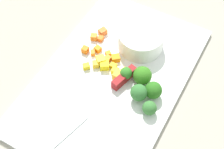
{
  "coord_description": "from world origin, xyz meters",
  "views": [
    {
      "loc": [
        0.38,
        0.21,
        0.64
      ],
      "look_at": [
        0.0,
        0.0,
        0.02
      ],
      "focal_mm": 53.4,
      "sensor_mm": 36.0,
      "label": 1
    }
  ],
  "objects": [
    {
      "name": "ground_plane",
      "position": [
        0.0,
        0.0,
        0.0
      ],
      "size": [
        4.0,
        4.0,
        0.0
      ],
      "primitive_type": "plane",
      "color": "#A0998B"
    },
    {
      "name": "chef_knife",
      "position": [
        0.06,
        0.01,
        0.02
      ],
      "size": [
        0.33,
        0.1,
        0.02
      ],
      "rotation": [
        0.0,
        0.0,
        6.02
      ],
      "color": "silver",
      "rests_on": "cutting_board"
    },
    {
      "name": "carrot_dice_0",
      "position": [
        -0.05,
        -0.02,
        0.02
      ],
      "size": [
        0.03,
        0.03,
        0.01
      ],
      "primitive_type": "cube",
      "rotation": [
        0.0,
        0.0,
        0.7
      ],
      "color": "orange",
      "rests_on": "cutting_board"
    },
    {
      "name": "carrot_dice_8",
      "position": [
        -0.08,
        -0.09,
        0.02
      ],
      "size": [
        0.02,
        0.02,
        0.01
      ],
      "primitive_type": "cube",
      "rotation": [
        0.0,
        0.0,
        1.93
      ],
      "color": "orange",
      "rests_on": "cutting_board"
    },
    {
      "name": "broccoli_floret_2",
      "position": [
        -0.01,
        0.03,
        0.03
      ],
      "size": [
        0.03,
        0.03,
        0.03
      ],
      "color": "#8BC269",
      "rests_on": "cutting_board"
    },
    {
      "name": "carrot_dice_1",
      "position": [
        -0.04,
        -0.03,
        0.02
      ],
      "size": [
        0.02,
        0.02,
        0.01
      ],
      "primitive_type": "cube",
      "rotation": [
        0.0,
        0.0,
        2.98
      ],
      "color": "orange",
      "rests_on": "cutting_board"
    },
    {
      "name": "pepper_dice_3",
      "position": [
        -0.01,
        0.01,
        0.02
      ],
      "size": [
        0.02,
        0.02,
        0.02
      ],
      "primitive_type": "cube",
      "rotation": [
        0.0,
        0.0,
        0.01
      ],
      "color": "yellow",
      "rests_on": "cutting_board"
    },
    {
      "name": "pepper_dice_6",
      "position": [
        -0.02,
        -0.03,
        0.02
      ],
      "size": [
        0.03,
        0.03,
        0.02
      ],
      "primitive_type": "cube",
      "rotation": [
        0.0,
        0.0,
        0.55
      ],
      "color": "yellow",
      "rests_on": "cutting_board"
    },
    {
      "name": "broccoli_floret_4",
      "position": [
        0.02,
        0.08,
        0.04
      ],
      "size": [
        0.04,
        0.04,
        0.04
      ],
      "color": "#94AF60",
      "rests_on": "cutting_board"
    },
    {
      "name": "carrot_dice_2",
      "position": [
        -0.08,
        -0.08,
        0.02
      ],
      "size": [
        0.01,
        0.01,
        0.01
      ],
      "primitive_type": "cube",
      "rotation": [
        0.0,
        0.0,
        0.03
      ],
      "color": "orange",
      "rests_on": "cutting_board"
    },
    {
      "name": "pepper_dice_7",
      "position": [
        0.01,
        -0.06,
        0.02
      ],
      "size": [
        0.02,
        0.02,
        0.01
      ],
      "primitive_type": "cube",
      "rotation": [
        0.0,
        0.0,
        0.82
      ],
      "color": "yellow",
      "rests_on": "cutting_board"
    },
    {
      "name": "broccoli_floret_3",
      "position": [
        -0.0,
        0.1,
        0.03
      ],
      "size": [
        0.04,
        0.04,
        0.04
      ],
      "color": "#93BD55",
      "rests_on": "cutting_board"
    },
    {
      "name": "pepper_dice_5",
      "position": [
        -0.02,
        0.02,
        0.02
      ],
      "size": [
        0.03,
        0.03,
        0.01
      ],
      "primitive_type": "cube",
      "rotation": [
        0.0,
        0.0,
        2.75
      ],
      "color": "yellow",
      "rests_on": "cutting_board"
    },
    {
      "name": "carrot_dice_5",
      "position": [
        -0.03,
        -0.09,
        0.02
      ],
      "size": [
        0.01,
        0.02,
        0.02
      ],
      "primitive_type": "cube",
      "rotation": [
        0.0,
        0.0,
        1.6
      ],
      "color": "orange",
      "rests_on": "cutting_board"
    },
    {
      "name": "prep_bowl",
      "position": [
        -0.11,
        0.02,
        0.04
      ],
      "size": [
        0.11,
        0.11,
        0.05
      ],
      "primitive_type": "cylinder",
      "color": "white",
      "rests_on": "cutting_board"
    },
    {
      "name": "broccoli_floret_1",
      "position": [
        -0.02,
        0.06,
        0.03
      ],
      "size": [
        0.04,
        0.04,
        0.04
      ],
      "color": "#8AC355",
      "rests_on": "cutting_board"
    },
    {
      "name": "carrot_dice_3",
      "position": [
        -0.04,
        -0.07,
        0.02
      ],
      "size": [
        0.02,
        0.02,
        0.01
      ],
      "primitive_type": "cube",
      "rotation": [
        0.0,
        0.0,
        0.59
      ],
      "color": "orange",
      "rests_on": "cutting_board"
    },
    {
      "name": "carrot_dice_6",
      "position": [
        -0.1,
        -0.08,
        0.02
      ],
      "size": [
        0.02,
        0.02,
        0.02
      ],
      "primitive_type": "cube",
      "rotation": [
        0.0,
        0.0,
        1.17
      ],
      "color": "orange",
      "rests_on": "cutting_board"
    },
    {
      "name": "pepper_dice_2",
      "position": [
        -0.01,
        -0.05,
        0.02
      ],
      "size": [
        0.02,
        0.02,
        0.01
      ],
      "primitive_type": "cube",
      "rotation": [
        0.0,
        0.0,
        2.18
      ],
      "color": "yellow",
      "rests_on": "cutting_board"
    },
    {
      "name": "cutting_board",
      "position": [
        0.0,
        0.0,
        0.01
      ],
      "size": [
        0.49,
        0.31,
        0.01
      ],
      "primitive_type": "cube",
      "color": "white",
      "rests_on": "ground_plane"
    },
    {
      "name": "carrot_dice_4",
      "position": [
        -0.05,
        -0.07,
        0.02
      ],
      "size": [
        0.02,
        0.02,
        0.01
      ],
      "primitive_type": "cube",
      "rotation": [
        0.0,
        0.0,
        1.39
      ],
      "color": "orange",
      "rests_on": "cutting_board"
    },
    {
      "name": "broccoli_floret_0",
      "position": [
        0.04,
        0.11,
        0.03
      ],
      "size": [
        0.03,
        0.03,
        0.03
      ],
      "color": "#8DBC60",
      "rests_on": "cutting_board"
    },
    {
      "name": "pepper_dice_0",
      "position": [
        -0.02,
        -0.04,
        0.02
      ],
      "size": [
        0.03,
        0.03,
        0.02
      ],
      "primitive_type": "cube",
      "rotation": [
        0.0,
        0.0,
        2.39
      ],
      "color": "yellow",
      "rests_on": "cutting_board"
    },
    {
      "name": "pepper_dice_4",
      "position": [
        -0.02,
        -0.01,
        0.02
      ],
      "size": [
        0.01,
        0.02,
        0.01
      ],
      "primitive_type": "cube",
      "rotation": [
        0.0,
        0.0,
        1.58
      ],
      "color": "yellow",
      "rests_on": "cutting_board"
    },
    {
      "name": "pepper_dice_1",
      "position": [
        -0.02,
        0.0,
        0.02
      ],
      "size": [
        0.02,
        0.02,
        0.01
      ],
      "primitive_type": "cube",
      "rotation": [
        0.0,
        0.0,
        1.62
      ],
      "color": "yellow",
      "rests_on": "cutting_board"
    },
    {
      "name": "carrot_dice_7",
      "position": [
        -0.05,
        -0.04,
        0.02
      ],
      "size": [
        0.02,
        0.02,
        0.01
      ],
      "primitive_type": "cube",
      "rotation": [
        0.0,
        0.0,
        2.5
      ],
      "color": "orange",
      "rests_on": "cutting_board"
    }
  ]
}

